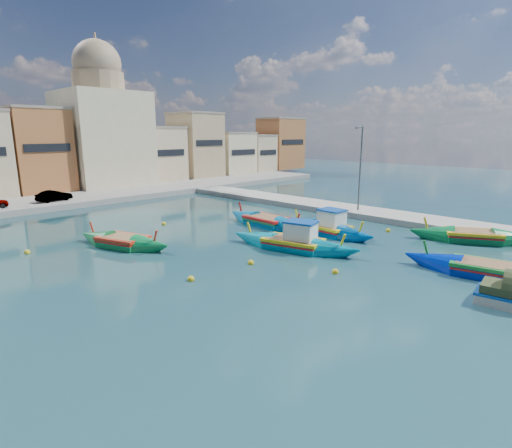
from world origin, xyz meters
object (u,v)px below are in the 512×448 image
church_block (102,125)px  luzzu_blue_south (490,272)px  quay_street_lamp (360,168)px  luzzu_cyan_mid (267,222)px  luzzu_green (123,243)px  luzzu_cyan_south (472,237)px  luzzu_blue_cabin (327,229)px  luzzu_turquoise_cabin (293,244)px

church_block → luzzu_blue_south: size_ratio=2.06×
quay_street_lamp → luzzu_cyan_mid: (-8.87, 3.15, -4.05)m
church_block → luzzu_cyan_mid: church_block is taller
luzzu_cyan_mid → luzzu_green: luzzu_cyan_mid is taller
church_block → luzzu_cyan_south: church_block is taller
luzzu_blue_cabin → luzzu_green: 14.57m
luzzu_turquoise_cabin → luzzu_blue_cabin: bearing=8.5°
quay_street_lamp → luzzu_blue_cabin: bearing=-166.2°
quay_street_lamp → luzzu_cyan_mid: quay_street_lamp is taller
luzzu_cyan_south → luzzu_blue_south: bearing=-157.8°
quay_street_lamp → luzzu_cyan_south: size_ratio=0.93×
luzzu_blue_cabin → luzzu_cyan_mid: bearing=101.9°
luzzu_turquoise_cabin → luzzu_green: (-7.39, 8.62, -0.10)m
church_block → luzzu_green: (-12.61, -28.02, -8.15)m
quay_street_lamp → luzzu_green: bearing=163.4°
luzzu_turquoise_cabin → quay_street_lamp: bearing=11.8°
luzzu_turquoise_cabin → luzzu_cyan_mid: size_ratio=1.03×
luzzu_cyan_south → luzzu_green: bearing=137.0°
church_block → luzzu_blue_cabin: church_block is taller
church_block → luzzu_blue_south: church_block is taller
luzzu_blue_south → luzzu_turquoise_cabin: bearing=106.6°
church_block → luzzu_turquoise_cabin: bearing=-98.1°
luzzu_cyan_mid → luzzu_cyan_south: bearing=-64.7°
luzzu_green → luzzu_blue_south: (10.56, -19.28, 0.01)m
luzzu_blue_cabin → luzzu_cyan_south: luzzu_blue_cabin is taller
church_block → luzzu_cyan_south: (5.00, -44.42, -8.12)m
luzzu_green → luzzu_cyan_south: bearing=-43.0°
luzzu_blue_south → luzzu_cyan_south: 7.61m
luzzu_turquoise_cabin → luzzu_blue_south: (3.17, -10.66, -0.09)m
luzzu_turquoise_cabin → luzzu_blue_south: 11.12m
quay_street_lamp → luzzu_green: 21.32m
luzzu_turquoise_cabin → luzzu_cyan_south: (10.21, -7.78, -0.07)m
luzzu_cyan_south → luzzu_turquoise_cabin: bearing=142.7°
luzzu_blue_south → quay_street_lamp: bearing=54.5°
church_block → luzzu_cyan_south: 45.43m
luzzu_green → luzzu_cyan_south: luzzu_cyan_south is taller
luzzu_blue_cabin → luzzu_green: (-12.25, 7.89, -0.10)m
luzzu_turquoise_cabin → luzzu_cyan_mid: 6.92m
quay_street_lamp → luzzu_turquoise_cabin: size_ratio=0.84×
quay_street_lamp → luzzu_green: (-20.05, 5.98, -4.07)m
luzzu_cyan_south → luzzu_blue_cabin: bearing=122.2°
luzzu_cyan_mid → luzzu_blue_cabin: bearing=-78.1°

